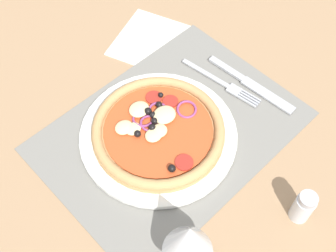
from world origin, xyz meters
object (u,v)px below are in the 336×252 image
object	(u,v)px
pizza	(158,129)
knife	(251,84)
wine_glass	(189,241)
pepper_shaker	(303,207)
plate	(158,135)
fork	(224,84)
napkin	(150,40)

from	to	relation	value
pizza	knife	size ratio (longest dim) A/B	1.18
pizza	wine_glass	distance (cm)	24.53
pepper_shaker	plate	bearing A→B (deg)	-77.03
pizza	fork	world-z (taller)	pizza
knife	napkin	xyz separation A→B (cm)	(5.76, -22.98, -0.47)
knife	fork	bearing A→B (deg)	-138.58
napkin	knife	bearing A→B (deg)	104.07
wine_glass	pepper_shaker	distance (cm)	21.20
pizza	fork	distance (cm)	17.63
fork	knife	size ratio (longest dim) A/B	0.90
knife	pepper_shaker	bearing A→B (deg)	-37.53
wine_glass	napkin	bearing A→B (deg)	-126.14
pizza	fork	size ratio (longest dim) A/B	1.32
knife	wine_glass	size ratio (longest dim) A/B	1.35
plate	napkin	distance (cm)	24.62
pizza	pepper_shaker	distance (cm)	27.41
plate	pepper_shaker	xyz separation A→B (cm)	(-6.12, 26.59, 2.33)
napkin	pepper_shaker	xyz separation A→B (cm)	(9.43, 45.66, 3.07)
wine_glass	pepper_shaker	bearing A→B (deg)	159.17
wine_glass	fork	bearing A→B (deg)	-147.37
plate	napkin	size ratio (longest dim) A/B	1.83
plate	pepper_shaker	size ratio (longest dim) A/B	4.24
napkin	pepper_shaker	size ratio (longest dim) A/B	2.32
wine_glass	pepper_shaker	world-z (taller)	wine_glass
pizza	pepper_shaker	size ratio (longest dim) A/B	3.54
plate	pizza	size ratio (longest dim) A/B	1.20
plate	napkin	xyz separation A→B (cm)	(-15.55, -19.07, -0.75)
pizza	napkin	size ratio (longest dim) A/B	1.53
plate	fork	distance (cm)	17.55
plate	wine_glass	xyz separation A→B (cm)	(12.59, 19.47, 9.30)
fork	pepper_shaker	world-z (taller)	pepper_shaker
plate	pepper_shaker	bearing A→B (deg)	102.97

